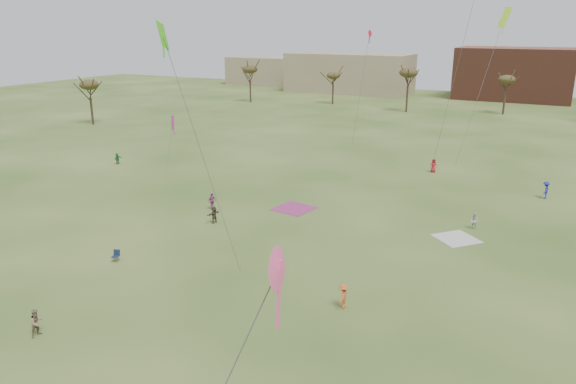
% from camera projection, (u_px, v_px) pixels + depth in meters
% --- Properties ---
extents(ground, '(260.00, 260.00, 0.00)m').
position_uv_depth(ground, '(190.00, 341.00, 30.25)').
color(ground, '#2B4B17').
rests_on(ground, ground).
extents(spectator_fore_b, '(0.71, 0.87, 1.66)m').
position_uv_depth(spectator_fore_b, '(37.00, 322.00, 30.59)').
color(spectator_fore_b, '#8A7357').
rests_on(spectator_fore_b, ground).
extents(spectator_fore_c, '(0.76, 1.52, 1.56)m').
position_uv_depth(spectator_fore_c, '(214.00, 215.00, 48.18)').
color(spectator_fore_c, '#4D4037').
rests_on(spectator_fore_c, ground).
extents(flyer_mid_b, '(0.70, 1.11, 1.64)m').
position_uv_depth(flyer_mid_b, '(343.00, 296.00, 33.56)').
color(flyer_mid_b, '#D65728').
rests_on(flyer_mid_b, ground).
extents(spectator_mid_d, '(0.59, 1.03, 1.65)m').
position_uv_depth(spectator_mid_d, '(212.00, 201.00, 51.73)').
color(spectator_mid_d, '#A04383').
rests_on(spectator_mid_d, ground).
extents(spectator_mid_e, '(0.82, 0.71, 1.45)m').
position_uv_depth(spectator_mid_e, '(474.00, 221.00, 46.69)').
color(spectator_mid_e, silver).
rests_on(spectator_mid_e, ground).
extents(flyer_far_a, '(0.55, 1.37, 1.44)m').
position_uv_depth(flyer_far_a, '(118.00, 159.00, 68.70)').
color(flyer_far_a, '#246E2E').
rests_on(flyer_far_a, ground).
extents(flyer_far_b, '(0.98, 0.91, 1.68)m').
position_uv_depth(flyer_far_b, '(433.00, 165.00, 64.82)').
color(flyer_far_b, '#AA1D29').
rests_on(flyer_far_b, ground).
extents(flyer_far_c, '(0.81, 1.24, 1.81)m').
position_uv_depth(flyer_far_c, '(546.00, 190.00, 54.94)').
color(flyer_far_c, '#212497').
rests_on(flyer_far_c, ground).
extents(blanket_cream, '(4.37, 4.37, 0.03)m').
position_uv_depth(blanket_cream, '(456.00, 239.00, 44.79)').
color(blanket_cream, silver).
rests_on(blanket_cream, ground).
extents(blanket_plum, '(3.95, 3.95, 0.03)m').
position_uv_depth(blanket_plum, '(294.00, 209.00, 52.14)').
color(blanket_plum, '#9C306C').
rests_on(blanket_plum, ground).
extents(camp_chair_left, '(0.64, 0.67, 0.87)m').
position_uv_depth(camp_chair_left, '(116.00, 258.00, 40.41)').
color(camp_chair_left, '#15203B').
rests_on(camp_chair_left, ground).
extents(kites_aloft, '(62.44, 62.11, 24.41)m').
position_uv_depth(kites_aloft, '(498.00, 15.00, 49.31)').
color(kites_aloft, teal).
rests_on(kites_aloft, ground).
extents(tree_line, '(117.44, 49.32, 8.91)m').
position_uv_depth(tree_line, '(445.00, 83.00, 96.52)').
color(tree_line, '#3A2B1E').
rests_on(tree_line, ground).
extents(building_tan, '(32.00, 14.00, 10.00)m').
position_uv_depth(building_tan, '(349.00, 73.00, 141.68)').
color(building_tan, '#937F60').
rests_on(building_tan, ground).
extents(building_brick, '(26.00, 16.00, 12.00)m').
position_uv_depth(building_brick, '(514.00, 74.00, 128.08)').
color(building_brick, brown).
rests_on(building_brick, ground).
extents(building_tan_west, '(20.00, 12.00, 8.00)m').
position_uv_depth(building_tan_west, '(264.00, 71.00, 161.07)').
color(building_tan_west, '#937F60').
rests_on(building_tan_west, ground).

